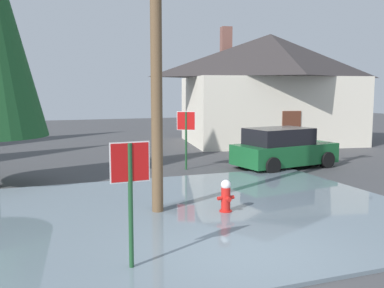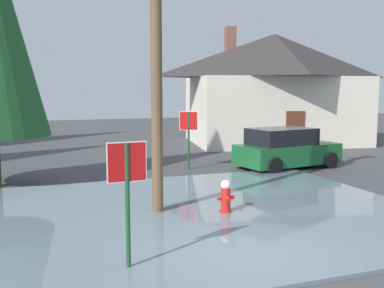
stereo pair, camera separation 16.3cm
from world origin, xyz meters
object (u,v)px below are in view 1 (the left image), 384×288
object	(u,v)px
utility_pole	(156,10)
stop_sign_far	(186,128)
fire_hydrant	(226,197)
parked_car	(283,149)
stop_sign_near	(130,181)
house	(269,87)

from	to	relation	value
utility_pole	stop_sign_far	size ratio (longest dim) A/B	4.23
stop_sign_far	utility_pole	bearing A→B (deg)	-116.44
fire_hydrant	utility_pole	bearing A→B (deg)	158.06
utility_pole	parked_car	world-z (taller)	utility_pole
stop_sign_near	house	distance (m)	19.59
stop_sign_near	utility_pole	size ratio (longest dim) A/B	0.23
fire_hydrant	house	world-z (taller)	house
stop_sign_far	house	xyz separation A→B (m)	(7.58, 6.71, 1.64)
stop_sign_far	stop_sign_near	bearing A→B (deg)	-115.40
fire_hydrant	house	xyz separation A→B (m)	(8.80, 12.96, 2.81)
utility_pole	fire_hydrant	bearing A→B (deg)	-21.94
utility_pole	stop_sign_far	world-z (taller)	utility_pole
fire_hydrant	house	size ratio (longest dim) A/B	0.08
utility_pole	stop_sign_far	bearing A→B (deg)	63.56
fire_hydrant	stop_sign_far	bearing A→B (deg)	78.92
parked_car	utility_pole	bearing A→B (deg)	-144.51
fire_hydrant	utility_pole	distance (m)	4.82
fire_hydrant	utility_pole	xyz separation A→B (m)	(-1.57, 0.63, 4.52)
stop_sign_far	fire_hydrant	bearing A→B (deg)	-101.08
house	stop_sign_near	bearing A→B (deg)	-127.12
stop_sign_far	parked_car	bearing A→B (deg)	-14.47
stop_sign_near	parked_car	size ratio (longest dim) A/B	0.51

